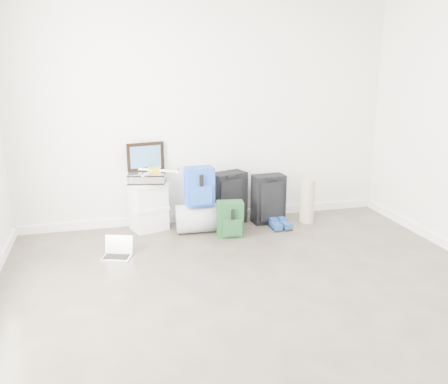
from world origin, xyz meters
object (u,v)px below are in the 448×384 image
object	(u,v)px
laptop	(118,252)
carry_on	(269,199)
boxes_stack	(149,206)
briefcase	(147,177)
large_suitcase	(229,198)
duffel_bag	(199,218)

from	to	relation	value
laptop	carry_on	bearing A→B (deg)	37.99
boxes_stack	briefcase	bearing A→B (deg)	-108.50
briefcase	carry_on	world-z (taller)	briefcase
briefcase	large_suitcase	xyz separation A→B (m)	(0.96, -0.02, -0.31)
carry_on	boxes_stack	bearing A→B (deg)	170.81
briefcase	laptop	bearing A→B (deg)	-105.47
laptop	large_suitcase	bearing A→B (deg)	47.11
duffel_bag	carry_on	bearing A→B (deg)	10.72
carry_on	laptop	distance (m)	1.95
boxes_stack	large_suitcase	distance (m)	0.96
boxes_stack	carry_on	size ratio (longest dim) A/B	0.96
boxes_stack	laptop	distance (m)	0.87
boxes_stack	duffel_bag	xyz separation A→B (m)	(0.56, -0.23, -0.12)
duffel_bag	large_suitcase	distance (m)	0.48
briefcase	boxes_stack	bearing A→B (deg)	102.58
boxes_stack	laptop	world-z (taller)	boxes_stack
carry_on	laptop	xyz separation A→B (m)	(-1.83, -0.62, -0.25)
briefcase	large_suitcase	distance (m)	1.01
briefcase	laptop	size ratio (longest dim) A/B	1.22
briefcase	laptop	xyz separation A→B (m)	(-0.39, -0.74, -0.58)
large_suitcase	carry_on	world-z (taller)	large_suitcase
boxes_stack	briefcase	size ratio (longest dim) A/B	1.39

